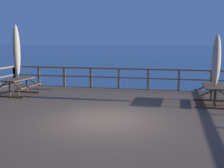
# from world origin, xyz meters

# --- Properties ---
(ground_plane) EXTENTS (600.00, 600.00, 0.00)m
(ground_plane) POSITION_xyz_m (0.00, 0.00, 0.00)
(ground_plane) COLOR navy
(wooden_deck) EXTENTS (14.14, 12.02, 0.78)m
(wooden_deck) POSITION_xyz_m (0.00, 0.00, 0.39)
(wooden_deck) COLOR brown
(wooden_deck) RESTS_ON ground
(railing_waterside_far) EXTENTS (13.94, 0.10, 1.09)m
(railing_waterside_far) POSITION_xyz_m (0.00, 5.86, 1.52)
(railing_waterside_far) COLOR brown
(railing_waterside_far) RESTS_ON wooden_deck
(picnic_table_mid_centre) EXTENTS (1.44, 1.81, 0.78)m
(picnic_table_mid_centre) POSITION_xyz_m (3.59, 2.94, 1.34)
(picnic_table_mid_centre) COLOR brown
(picnic_table_mid_centre) RESTS_ON wooden_deck
(picnic_table_front_left) EXTENTS (1.50, 1.74, 0.78)m
(picnic_table_front_left) POSITION_xyz_m (-4.93, 3.06, 1.33)
(picnic_table_front_left) COLOR brown
(picnic_table_front_left) RESTS_ON wooden_deck
(patio_umbrella_tall_front) EXTENTS (0.32, 0.32, 2.73)m
(patio_umbrella_tall_front) POSITION_xyz_m (3.63, 2.95, 2.52)
(patio_umbrella_tall_front) COLOR #4C3828
(patio_umbrella_tall_front) RESTS_ON wooden_deck
(patio_umbrella_tall_mid_right) EXTENTS (0.32, 0.32, 3.21)m
(patio_umbrella_tall_mid_right) POSITION_xyz_m (-4.95, 3.08, 2.82)
(patio_umbrella_tall_mid_right) COLOR #4C3828
(patio_umbrella_tall_mid_right) RESTS_ON wooden_deck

